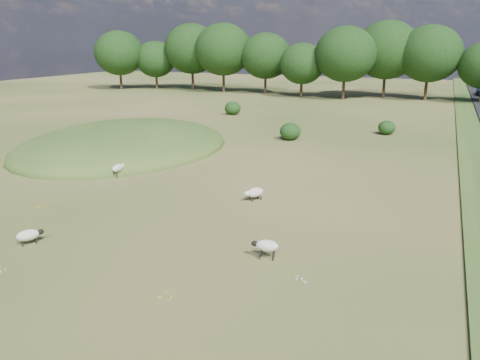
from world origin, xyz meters
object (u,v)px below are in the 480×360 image
sheep_3 (29,235)px  sheep_2 (118,168)px  sheep_0 (255,193)px  sheep_4 (266,246)px

sheep_3 → sheep_2: bearing=48.6°
sheep_2 → sheep_3: (3.09, -10.27, -0.17)m
sheep_0 → sheep_4: sheep_4 is taller
sheep_2 → sheep_3: 10.72m
sheep_2 → sheep_3: size_ratio=0.99×
sheep_0 → sheep_4: bearing=57.3°
sheep_0 → sheep_4: size_ratio=1.10×
sheep_4 → sheep_0: bearing=-72.8°
sheep_2 → sheep_4: (13.11, -7.50, -0.02)m
sheep_0 → sheep_3: size_ratio=1.09×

